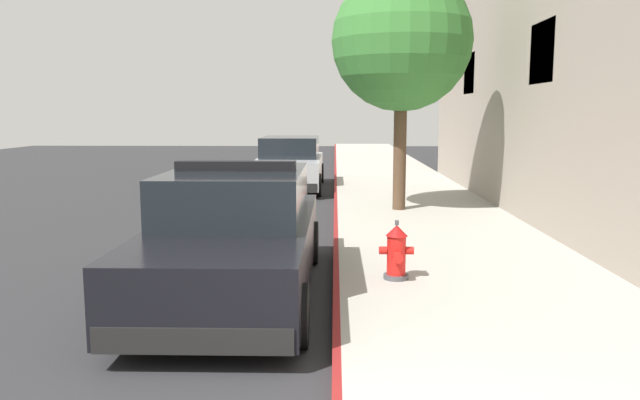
{
  "coord_description": "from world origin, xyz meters",
  "views": [
    {
      "loc": [
        -0.06,
        -2.75,
        2.27
      ],
      "look_at": [
        -0.28,
        6.2,
        1.0
      ],
      "focal_mm": 34.62,
      "sensor_mm": 36.0,
      "label": 1
    }
  ],
  "objects_px": {
    "parked_car_silver_ahead": "(290,164)",
    "fire_hydrant": "(396,252)",
    "police_cruiser": "(236,237)",
    "street_tree": "(402,42)"
  },
  "relations": [
    {
      "from": "police_cruiser",
      "to": "street_tree",
      "type": "distance_m",
      "value": 7.22
    },
    {
      "from": "parked_car_silver_ahead",
      "to": "street_tree",
      "type": "height_order",
      "value": "street_tree"
    },
    {
      "from": "police_cruiser",
      "to": "street_tree",
      "type": "xyz_separation_m",
      "value": [
        2.64,
        6.0,
        3.03
      ]
    },
    {
      "from": "fire_hydrant",
      "to": "street_tree",
      "type": "height_order",
      "value": "street_tree"
    },
    {
      "from": "police_cruiser",
      "to": "fire_hydrant",
      "type": "relative_size",
      "value": 6.37
    },
    {
      "from": "parked_car_silver_ahead",
      "to": "police_cruiser",
      "type": "bearing_deg",
      "value": -89.37
    },
    {
      "from": "street_tree",
      "to": "parked_car_silver_ahead",
      "type": "bearing_deg",
      "value": 119.29
    },
    {
      "from": "police_cruiser",
      "to": "fire_hydrant",
      "type": "height_order",
      "value": "police_cruiser"
    },
    {
      "from": "parked_car_silver_ahead",
      "to": "fire_hydrant",
      "type": "xyz_separation_m",
      "value": [
        2.13,
        -10.7,
        -0.23
      ]
    },
    {
      "from": "police_cruiser",
      "to": "fire_hydrant",
      "type": "distance_m",
      "value": 2.04
    }
  ]
}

